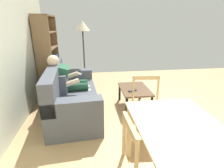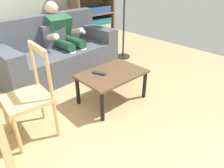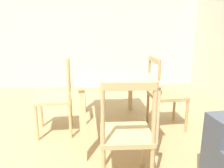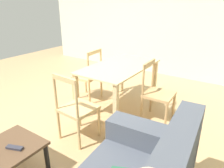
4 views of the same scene
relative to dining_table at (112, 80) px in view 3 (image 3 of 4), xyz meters
The scene contains 5 objects.
wall_side 2.40m from the dining_table, 161.05° to the right, with size 0.12×5.63×2.64m, color beige.
dining_table is the anchor object (origin of this frame).
dining_chair_near_wall 0.71m from the dining_table, 89.91° to the left, with size 0.43×0.43×0.92m.
dining_chair_facing_couch 1.07m from the dining_table, ahead, with size 0.45×0.45×0.94m.
dining_chair_by_doorway 0.70m from the dining_table, 90.10° to the right, with size 0.44×0.44×0.95m.
Camera 3 is at (1.96, 0.43, 1.36)m, focal length 38.37 mm.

